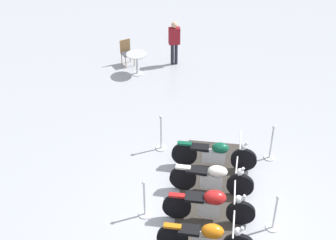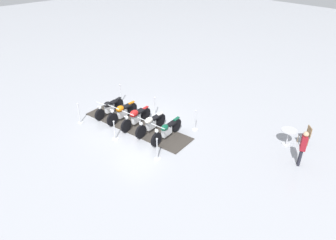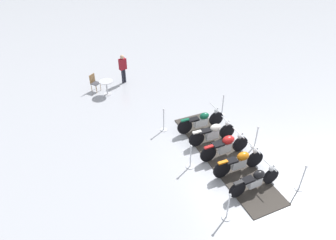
# 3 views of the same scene
# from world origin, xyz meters

# --- Properties ---
(ground_plane) EXTENTS (80.00, 80.00, 0.00)m
(ground_plane) POSITION_xyz_m (0.00, 0.00, 0.00)
(ground_plane) COLOR #A8AAB2
(display_platform) EXTENTS (2.53, 6.29, 0.04)m
(display_platform) POSITION_xyz_m (0.00, 0.00, 0.02)
(display_platform) COLOR #38332D
(display_platform) RESTS_ON ground_plane
(motorcycle_black) EXTENTS (2.08, 0.71, 0.92)m
(motorcycle_black) POSITION_xyz_m (0.35, -1.93, 0.47)
(motorcycle_black) COLOR black
(motorcycle_black) RESTS_ON display_platform
(motorcycle_copper) EXTENTS (2.13, 0.77, 1.01)m
(motorcycle_copper) POSITION_xyz_m (0.20, -0.96, 0.52)
(motorcycle_copper) COLOR black
(motorcycle_copper) RESTS_ON display_platform
(motorcycle_maroon) EXTENTS (2.16, 0.77, 0.99)m
(motorcycle_maroon) POSITION_xyz_m (0.04, 0.01, 0.55)
(motorcycle_maroon) COLOR black
(motorcycle_maroon) RESTS_ON display_platform
(motorcycle_cream) EXTENTS (2.12, 0.63, 0.99)m
(motorcycle_cream) POSITION_xyz_m (-0.13, 0.97, 0.50)
(motorcycle_cream) COLOR black
(motorcycle_cream) RESTS_ON display_platform
(motorcycle_forest) EXTENTS (2.26, 0.79, 1.00)m
(motorcycle_forest) POSITION_xyz_m (-0.29, 1.94, 0.49)
(motorcycle_forest) COLOR black
(motorcycle_forest) RESTS_ON display_platform
(stanchion_left_front) EXTENTS (0.32, 0.32, 1.12)m
(stanchion_left_front) POSITION_xyz_m (-1.07, -2.82, 0.37)
(stanchion_left_front) COLOR silver
(stanchion_left_front) RESTS_ON ground_plane
(stanchion_left_rear) EXTENTS (0.31, 0.31, 1.14)m
(stanchion_left_rear) POSITION_xyz_m (-1.93, 2.31, 0.39)
(stanchion_left_rear) COLOR silver
(stanchion_left_rear) RESTS_ON ground_plane
(stanchion_right_mid) EXTENTS (0.31, 0.31, 1.03)m
(stanchion_right_mid) POSITION_xyz_m (1.50, 0.25, 0.34)
(stanchion_right_mid) COLOR silver
(stanchion_right_mid) RESTS_ON ground_plane
(stanchion_right_front) EXTENTS (0.28, 0.28, 1.15)m
(stanchion_right_front) POSITION_xyz_m (1.93, -2.31, 0.42)
(stanchion_right_front) COLOR silver
(stanchion_right_front) RESTS_ON ground_plane
(stanchion_right_rear) EXTENTS (0.30, 0.30, 1.10)m
(stanchion_right_rear) POSITION_xyz_m (1.07, 2.82, 0.38)
(stanchion_right_rear) COLOR silver
(stanchion_right_rear) RESTS_ON ground_plane
(stanchion_left_mid) EXTENTS (0.32, 0.32, 1.08)m
(stanchion_left_mid) POSITION_xyz_m (-1.50, -0.25, 0.36)
(stanchion_left_mid) COLOR silver
(stanchion_left_mid) RESTS_ON ground_plane
(cafe_table) EXTENTS (0.74, 0.74, 0.79)m
(cafe_table) POSITION_xyz_m (-4.09, 6.15, 0.59)
(cafe_table) COLOR #B7B7BC
(cafe_table) RESTS_ON ground_plane
(cafe_chair_near_table) EXTENTS (0.57, 0.57, 0.95)m
(cafe_chair_near_table) POSITION_xyz_m (-4.70, 6.71, 0.54)
(cafe_chair_near_table) COLOR olive
(cafe_chair_near_table) RESTS_ON ground_plane
(bystander_person) EXTENTS (0.46, 0.37, 1.66)m
(bystander_person) POSITION_xyz_m (-3.05, 7.26, 0.99)
(bystander_person) COLOR #23232D
(bystander_person) RESTS_ON ground_plane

